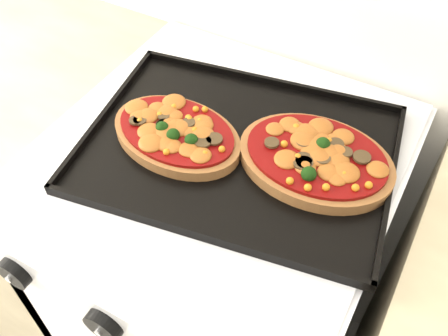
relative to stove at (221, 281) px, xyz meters
The scene contains 7 objects.
stove is the anchor object (origin of this frame).
control_panel 0.51m from the stove, 90.00° to the right, with size 0.60×0.02×0.09m, color white.
knob_left 0.55m from the stove, 117.20° to the right, with size 0.06×0.06×0.02m, color black.
knob_center 0.52m from the stove, 90.07° to the right, with size 0.06×0.06×0.02m, color black.
baking_tray 0.47m from the stove, 17.59° to the left, with size 0.51×0.38×0.02m, color black.
pizza_left 0.49m from the stove, 161.47° to the right, with size 0.24×0.16×0.03m, color #A06637, non-canonical shape.
pizza_right 0.51m from the stove, 13.26° to the left, with size 0.26×0.19×0.04m, color #A06637, non-canonical shape.
Camera 1 is at (0.25, 1.19, 1.53)m, focal length 40.00 mm.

